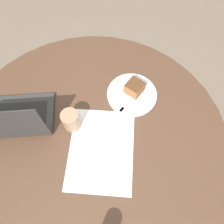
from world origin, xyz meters
name	(u,v)px	position (x,y,z in m)	size (l,w,h in m)	color
ground_plane	(99,172)	(0.00, 0.00, 0.00)	(12.00, 12.00, 0.00)	#6B5B4C
dining_table	(92,147)	(0.00, 0.00, 0.58)	(1.22, 1.22, 0.70)	#4C3323
paper_document	(101,149)	(0.01, 0.07, 0.70)	(0.45, 0.41, 0.00)	white
plate	(132,94)	(-0.29, 0.05, 0.71)	(0.24, 0.24, 0.01)	silver
cake_slice	(135,88)	(-0.31, 0.05, 0.74)	(0.08, 0.08, 0.06)	brown
fork	(128,101)	(-0.24, 0.05, 0.72)	(0.17, 0.03, 0.00)	silver
coffee_glass	(71,120)	(-0.01, -0.10, 0.75)	(0.07, 0.07, 0.10)	#997556
laptop	(12,118)	(0.11, -0.33, 0.75)	(0.37, 0.40, 0.25)	#2D2D2D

